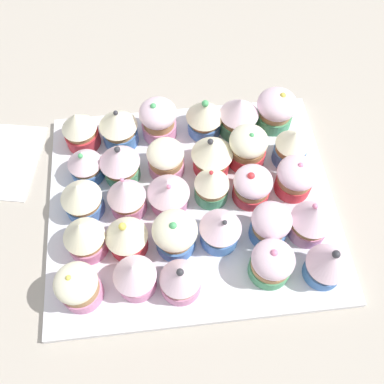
{
  "coord_description": "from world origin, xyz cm",
  "views": [
    {
      "loc": [
        3.71,
        32.95,
        62.22
      ],
      "look_at": [
        0.0,
        0.0,
        4.2
      ],
      "focal_mm": 40.9,
      "sensor_mm": 36.0,
      "label": 1
    }
  ],
  "objects_px": {
    "cupcake_6": "(291,146)",
    "cupcake_9": "(166,159)",
    "cupcake_8": "(212,154)",
    "cupcake_22": "(126,236)",
    "cupcake_19": "(270,224)",
    "cupcake_14": "(212,185)",
    "cupcake_26": "(180,279)",
    "cupcake_15": "(169,194)",
    "cupcake_25": "(272,263)",
    "cupcake_27": "(135,276)",
    "cupcake_7": "(248,147)",
    "cupcake_3": "(158,119)",
    "cupcake_16": "(126,194)",
    "cupcake_2": "(205,115)",
    "cupcake_13": "(252,183)",
    "cupcake_1": "(239,115)",
    "napkin": "(5,160)",
    "cupcake_12": "(296,177)",
    "cupcake_23": "(84,237)",
    "cupcake_21": "(175,234)",
    "cupcake_24": "(328,263)",
    "cupcake_11": "(85,164)",
    "cupcake_4": "(119,127)",
    "baking_tray": "(192,203)",
    "cupcake_5": "(80,129)",
    "cupcake_17": "(81,198)",
    "cupcake_28": "(78,287)",
    "cupcake_20": "(220,229)",
    "cupcake_0": "(276,109)"
  },
  "relations": [
    {
      "from": "cupcake_9",
      "to": "cupcake_14",
      "type": "relative_size",
      "value": 0.91
    },
    {
      "from": "baking_tray",
      "to": "cupcake_24",
      "type": "distance_m",
      "value": 0.23
    },
    {
      "from": "cupcake_25",
      "to": "cupcake_0",
      "type": "bearing_deg",
      "value": -102.96
    },
    {
      "from": "cupcake_9",
      "to": "cupcake_26",
      "type": "height_order",
      "value": "cupcake_26"
    },
    {
      "from": "cupcake_14",
      "to": "napkin",
      "type": "distance_m",
      "value": 0.36
    },
    {
      "from": "baking_tray",
      "to": "cupcake_16",
      "type": "relative_size",
      "value": 5.78
    },
    {
      "from": "cupcake_21",
      "to": "cupcake_14",
      "type": "bearing_deg",
      "value": -129.54
    },
    {
      "from": "cupcake_19",
      "to": "cupcake_3",
      "type": "bearing_deg",
      "value": -54.81
    },
    {
      "from": "cupcake_12",
      "to": "cupcake_24",
      "type": "height_order",
      "value": "cupcake_24"
    },
    {
      "from": "cupcake_16",
      "to": "cupcake_14",
      "type": "bearing_deg",
      "value": -177.98
    },
    {
      "from": "cupcake_7",
      "to": "cupcake_11",
      "type": "relative_size",
      "value": 1.13
    },
    {
      "from": "cupcake_7",
      "to": "cupcake_12",
      "type": "xyz_separation_m",
      "value": [
        -0.06,
        0.06,
        -0.0
      ]
    },
    {
      "from": "cupcake_15",
      "to": "cupcake_25",
      "type": "relative_size",
      "value": 1.06
    },
    {
      "from": "cupcake_6",
      "to": "cupcake_9",
      "type": "relative_size",
      "value": 1.12
    },
    {
      "from": "cupcake_6",
      "to": "cupcake_8",
      "type": "bearing_deg",
      "value": 0.79
    },
    {
      "from": "cupcake_16",
      "to": "cupcake_15",
      "type": "bearing_deg",
      "value": 174.94
    },
    {
      "from": "cupcake_3",
      "to": "cupcake_4",
      "type": "relative_size",
      "value": 1.02
    },
    {
      "from": "cupcake_15",
      "to": "cupcake_22",
      "type": "xyz_separation_m",
      "value": [
        0.07,
        0.06,
        0.0
      ]
    },
    {
      "from": "cupcake_16",
      "to": "napkin",
      "type": "xyz_separation_m",
      "value": [
        0.21,
        -0.12,
        -0.05
      ]
    },
    {
      "from": "baking_tray",
      "to": "cupcake_20",
      "type": "relative_size",
      "value": 6.2
    },
    {
      "from": "cupcake_8",
      "to": "cupcake_22",
      "type": "xyz_separation_m",
      "value": [
        0.14,
        0.13,
        -0.0
      ]
    },
    {
      "from": "cupcake_24",
      "to": "cupcake_27",
      "type": "distance_m",
      "value": 0.27
    },
    {
      "from": "cupcake_1",
      "to": "baking_tray",
      "type": "bearing_deg",
      "value": 54.65
    },
    {
      "from": "cupcake_1",
      "to": "cupcake_15",
      "type": "bearing_deg",
      "value": 46.35
    },
    {
      "from": "cupcake_6",
      "to": "cupcake_23",
      "type": "bearing_deg",
      "value": 20.53
    },
    {
      "from": "cupcake_7",
      "to": "cupcake_9",
      "type": "distance_m",
      "value": 0.13
    },
    {
      "from": "cupcake_27",
      "to": "napkin",
      "type": "bearing_deg",
      "value": -48.86
    },
    {
      "from": "cupcake_15",
      "to": "cupcake_27",
      "type": "bearing_deg",
      "value": 65.29
    },
    {
      "from": "cupcake_11",
      "to": "cupcake_17",
      "type": "height_order",
      "value": "cupcake_17"
    },
    {
      "from": "cupcake_9",
      "to": "cupcake_19",
      "type": "distance_m",
      "value": 0.2
    },
    {
      "from": "cupcake_23",
      "to": "cupcake_26",
      "type": "height_order",
      "value": "cupcake_23"
    },
    {
      "from": "cupcake_2",
      "to": "cupcake_13",
      "type": "bearing_deg",
      "value": 112.64
    },
    {
      "from": "cupcake_5",
      "to": "cupcake_23",
      "type": "height_order",
      "value": "cupcake_23"
    },
    {
      "from": "cupcake_16",
      "to": "cupcake_13",
      "type": "bearing_deg",
      "value": -179.39
    },
    {
      "from": "cupcake_4",
      "to": "cupcake_12",
      "type": "height_order",
      "value": "cupcake_4"
    },
    {
      "from": "cupcake_21",
      "to": "cupcake_24",
      "type": "relative_size",
      "value": 0.93
    },
    {
      "from": "cupcake_26",
      "to": "napkin",
      "type": "height_order",
      "value": "cupcake_26"
    },
    {
      "from": "cupcake_7",
      "to": "cupcake_25",
      "type": "xyz_separation_m",
      "value": [
        0.0,
        0.2,
        -0.0
      ]
    },
    {
      "from": "cupcake_20",
      "to": "cupcake_13",
      "type": "bearing_deg",
      "value": -129.38
    },
    {
      "from": "cupcake_17",
      "to": "cupcake_23",
      "type": "height_order",
      "value": "cupcake_23"
    },
    {
      "from": "cupcake_4",
      "to": "cupcake_15",
      "type": "distance_m",
      "value": 0.15
    },
    {
      "from": "cupcake_8",
      "to": "cupcake_19",
      "type": "xyz_separation_m",
      "value": [
        -0.07,
        0.13,
        -0.0
      ]
    },
    {
      "from": "cupcake_22",
      "to": "cupcake_21",
      "type": "bearing_deg",
      "value": 175.53
    },
    {
      "from": "cupcake_28",
      "to": "cupcake_17",
      "type": "bearing_deg",
      "value": -91.01
    },
    {
      "from": "cupcake_1",
      "to": "napkin",
      "type": "relative_size",
      "value": 0.51
    },
    {
      "from": "cupcake_14",
      "to": "cupcake_26",
      "type": "distance_m",
      "value": 0.16
    },
    {
      "from": "cupcake_11",
      "to": "cupcake_13",
      "type": "xyz_separation_m",
      "value": [
        -0.26,
        0.06,
        -0.0
      ]
    },
    {
      "from": "cupcake_13",
      "to": "cupcake_27",
      "type": "bearing_deg",
      "value": 35.04
    },
    {
      "from": "cupcake_22",
      "to": "cupcake_23",
      "type": "bearing_deg",
      "value": -4.41
    },
    {
      "from": "cupcake_9",
      "to": "cupcake_21",
      "type": "bearing_deg",
      "value": 91.03
    }
  ]
}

